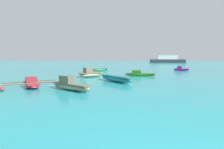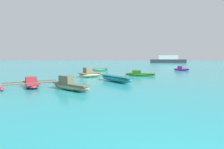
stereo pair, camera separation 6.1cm
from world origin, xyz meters
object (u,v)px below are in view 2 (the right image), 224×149
at_px(moored_boat_3, 181,69).
at_px(moored_boat_5, 32,84).
at_px(moored_boat_1, 100,69).
at_px(moored_boat_4, 70,85).
at_px(distant_ferry, 168,60).
at_px(moored_boat_6, 90,74).
at_px(moored_boat_2, 140,74).
at_px(moored_boat_0, 116,79).

relative_size(moored_boat_3, moored_boat_5, 0.62).
bearing_deg(moored_boat_1, moored_boat_4, -100.58).
bearing_deg(moored_boat_4, distant_ferry, 104.70).
xyz_separation_m(moored_boat_3, moored_boat_5, (-13.27, -17.13, -0.02)).
xyz_separation_m(moored_boat_1, distant_ferry, (16.27, 44.60, 0.95)).
relative_size(moored_boat_3, moored_boat_4, 0.72).
xyz_separation_m(moored_boat_4, distant_ferry, (14.50, 59.84, 0.87)).
height_order(moored_boat_1, moored_boat_4, moored_boat_4).
relative_size(moored_boat_1, moored_boat_6, 1.15).
distance_m(moored_boat_1, moored_boat_6, 8.16).
bearing_deg(moored_boat_6, moored_boat_3, -4.35).
distance_m(moored_boat_2, moored_boat_6, 5.37).
relative_size(moored_boat_4, moored_boat_5, 0.85).
relative_size(moored_boat_5, distant_ferry, 0.28).
xyz_separation_m(moored_boat_0, moored_boat_3, (8.09, 13.49, -0.02)).
bearing_deg(moored_boat_6, moored_boat_1, 49.15).
bearing_deg(moored_boat_2, moored_boat_4, -114.03).
distance_m(moored_boat_3, moored_boat_4, 20.43).
bearing_deg(moored_boat_3, moored_boat_5, -121.80).
xyz_separation_m(moored_boat_0, moored_boat_2, (1.93, 4.94, -0.05)).
distance_m(moored_boat_3, moored_boat_6, 15.32).
distance_m(moored_boat_0, distant_ferry, 57.05).
bearing_deg(moored_boat_3, moored_boat_4, -114.49).
distance_m(moored_boat_0, moored_boat_3, 15.73).
height_order(moored_boat_0, moored_boat_5, moored_boat_5).
xyz_separation_m(moored_boat_2, moored_boat_3, (6.16, 8.55, 0.03)).
bearing_deg(moored_boat_4, moored_boat_6, 124.83).
xyz_separation_m(moored_boat_1, moored_boat_2, (5.96, -6.17, -0.01)).
distance_m(moored_boat_4, distant_ferry, 61.57).
height_order(moored_boat_2, moored_boat_4, moored_boat_4).
bearing_deg(moored_boat_3, moored_boat_6, -130.85).
bearing_deg(moored_boat_6, moored_boat_5, -155.09).
height_order(moored_boat_1, distant_ferry, distant_ferry).
bearing_deg(moored_boat_4, moored_boat_0, 89.53).
relative_size(moored_boat_0, distant_ferry, 0.25).
xyz_separation_m(moored_boat_5, distant_ferry, (17.41, 59.35, 0.94)).
xyz_separation_m(moored_boat_4, moored_boat_5, (-2.91, 0.49, -0.08)).
bearing_deg(moored_boat_4, moored_boat_3, 87.88).
bearing_deg(moored_boat_5, moored_boat_4, 39.59).
distance_m(moored_boat_2, moored_boat_5, 11.14).
bearing_deg(moored_boat_0, moored_boat_2, 113.36).
bearing_deg(moored_boat_6, moored_boat_0, -91.86).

